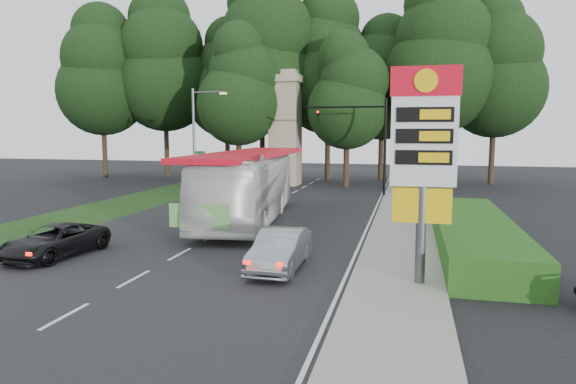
% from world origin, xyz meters
% --- Properties ---
extents(ground, '(120.00, 120.00, 0.00)m').
position_xyz_m(ground, '(0.00, 0.00, 0.00)').
color(ground, black).
rests_on(ground, ground).
extents(road_surface, '(14.00, 80.00, 0.02)m').
position_xyz_m(road_surface, '(0.00, 12.00, 0.01)').
color(road_surface, black).
rests_on(road_surface, ground).
extents(sidewalk_right, '(3.00, 80.00, 0.12)m').
position_xyz_m(sidewalk_right, '(8.50, 12.00, 0.06)').
color(sidewalk_right, gray).
rests_on(sidewalk_right, ground).
extents(grass_verge_left, '(5.00, 50.00, 0.02)m').
position_xyz_m(grass_verge_left, '(-9.50, 18.00, 0.01)').
color(grass_verge_left, '#193814').
rests_on(grass_verge_left, ground).
extents(hedge, '(3.00, 14.00, 1.20)m').
position_xyz_m(hedge, '(11.50, 8.00, 0.60)').
color(hedge, '#1E4B14').
rests_on(hedge, ground).
extents(gas_station_pylon, '(2.10, 0.45, 6.85)m').
position_xyz_m(gas_station_pylon, '(9.20, 1.99, 4.45)').
color(gas_station_pylon, '#59595E').
rests_on(gas_station_pylon, ground).
extents(traffic_signal_mast, '(6.10, 0.35, 7.20)m').
position_xyz_m(traffic_signal_mast, '(5.68, 24.00, 4.67)').
color(traffic_signal_mast, black).
rests_on(traffic_signal_mast, ground).
extents(streetlight_signs, '(2.75, 0.98, 8.00)m').
position_xyz_m(streetlight_signs, '(-6.99, 22.01, 4.44)').
color(streetlight_signs, '#59595E').
rests_on(streetlight_signs, ground).
extents(monument, '(3.00, 3.00, 10.05)m').
position_xyz_m(monument, '(-2.00, 30.00, 5.10)').
color(monument, tan).
rests_on(monument, ground).
extents(tree_far_west, '(8.96, 8.96, 17.60)m').
position_xyz_m(tree_far_west, '(-22.00, 33.00, 10.68)').
color(tree_far_west, '#2D2116').
rests_on(tree_far_west, ground).
extents(tree_west_mid, '(9.80, 9.80, 19.25)m').
position_xyz_m(tree_west_mid, '(-16.00, 35.00, 11.69)').
color(tree_west_mid, '#2D2116').
rests_on(tree_west_mid, ground).
extents(tree_west_near, '(8.40, 8.40, 16.50)m').
position_xyz_m(tree_west_near, '(-10.00, 37.00, 10.02)').
color(tree_west_near, '#2D2116').
rests_on(tree_west_near, ground).
extents(tree_center_left, '(10.08, 10.08, 19.80)m').
position_xyz_m(tree_center_left, '(-5.00, 33.00, 12.02)').
color(tree_center_left, '#2D2116').
rests_on(tree_center_left, ground).
extents(tree_center_right, '(9.24, 9.24, 18.15)m').
position_xyz_m(tree_center_right, '(1.00, 35.00, 11.02)').
color(tree_center_right, '#2D2116').
rests_on(tree_center_right, ground).
extents(tree_east_near, '(8.12, 8.12, 15.95)m').
position_xyz_m(tree_east_near, '(6.00, 37.00, 9.68)').
color(tree_east_near, '#2D2116').
rests_on(tree_east_near, ground).
extents(tree_east_mid, '(9.52, 9.52, 18.70)m').
position_xyz_m(tree_east_mid, '(11.00, 33.00, 11.35)').
color(tree_east_mid, '#2D2116').
rests_on(tree_east_mid, ground).
extents(tree_far_east, '(8.68, 8.68, 17.05)m').
position_xyz_m(tree_far_east, '(16.00, 35.00, 10.35)').
color(tree_far_east, '#2D2116').
rests_on(tree_far_east, ground).
extents(tree_monument_left, '(7.28, 7.28, 14.30)m').
position_xyz_m(tree_monument_left, '(-6.00, 29.00, 8.68)').
color(tree_monument_left, '#2D2116').
rests_on(tree_monument_left, ground).
extents(tree_monument_right, '(6.72, 6.72, 13.20)m').
position_xyz_m(tree_monument_right, '(3.50, 29.50, 8.01)').
color(tree_monument_right, '#2D2116').
rests_on(tree_monument_right, ground).
extents(transit_bus, '(4.69, 13.72, 3.74)m').
position_xyz_m(transit_bus, '(0.30, 11.88, 1.87)').
color(transit_bus, white).
rests_on(transit_bus, ground).
extents(sedan_silver, '(1.51, 4.29, 1.41)m').
position_xyz_m(sedan_silver, '(4.41, 2.87, 0.71)').
color(sedan_silver, '#98999F').
rests_on(sedan_silver, ground).
extents(suv_charcoal, '(2.56, 4.70, 1.25)m').
position_xyz_m(suv_charcoal, '(-4.61, 2.63, 0.63)').
color(suv_charcoal, black).
rests_on(suv_charcoal, ground).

